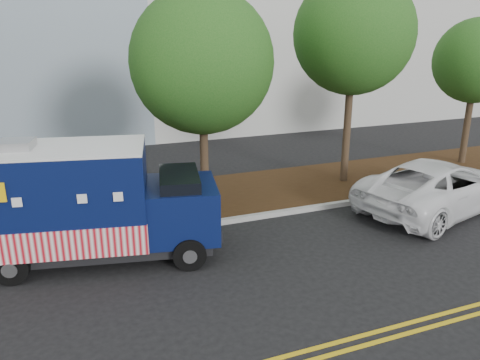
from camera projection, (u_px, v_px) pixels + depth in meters
name	position (u px, v px, depth m)	size (l,w,h in m)	color
ground	(174.00, 255.00, 11.66)	(120.00, 120.00, 0.00)	black
curb	(162.00, 231.00, 12.88)	(120.00, 0.18, 0.15)	#9E9E99
mulch_strip	(147.00, 206.00, 14.75)	(120.00, 4.00, 0.15)	black
tree_b	(202.00, 62.00, 13.67)	(4.25, 4.25, 6.59)	#38281C
tree_c	(354.00, 34.00, 15.45)	(4.01, 4.01, 7.24)	#38281C
tree_d	(476.00, 61.00, 18.10)	(3.26, 3.26, 5.86)	#38281C
sign_post	(106.00, 194.00, 12.42)	(0.06, 0.06, 2.40)	#473828
food_truck	(85.00, 206.00, 11.06)	(6.03, 3.20, 3.02)	black
white_car	(438.00, 186.00, 14.35)	(2.64, 5.72, 1.59)	white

